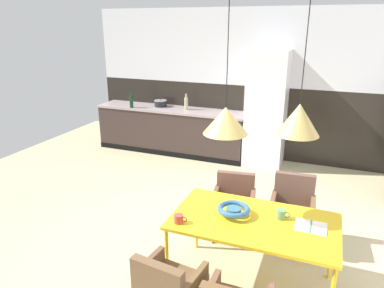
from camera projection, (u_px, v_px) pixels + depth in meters
name	position (u px, v px, depth m)	size (l,w,h in m)	color
ground_plane	(184.00, 248.00, 4.12)	(8.80, 8.80, 0.00)	tan
back_wall_splashback_dark	(251.00, 121.00, 6.83)	(6.34, 0.12, 1.38)	black
back_wall_panel_upper	(255.00, 47.00, 6.39)	(6.34, 0.12, 1.38)	silver
kitchen_counter	(171.00, 130.00, 7.12)	(3.03, 0.63, 0.89)	#362A27
refrigerator_column	(266.00, 110.00, 6.28)	(0.68, 0.60, 2.06)	silver
dining_table	(254.00, 224.00, 3.32)	(1.52, 0.87, 0.74)	gold
armchair_corner_seat	(293.00, 202.00, 4.09)	(0.51, 0.50, 0.83)	brown
armchair_far_side	(234.00, 197.00, 4.26)	(0.55, 0.53, 0.76)	brown
armchair_near_window	(167.00, 282.00, 2.87)	(0.54, 0.52, 0.75)	brown
fruit_bowl	(234.00, 210.00, 3.37)	(0.31, 0.31, 0.09)	#33607F
open_book	(311.00, 227.00, 3.18)	(0.27, 0.23, 0.02)	white
mug_tall_blue	(179.00, 219.00, 3.25)	(0.13, 0.09, 0.08)	#B23D33
mug_dark_espresso	(281.00, 214.00, 3.32)	(0.13, 0.09, 0.09)	#5B8456
cooking_pot	(161.00, 103.00, 7.12)	(0.25, 0.25, 0.15)	black
bottle_spice_small	(186.00, 103.00, 6.85)	(0.07, 0.07, 0.30)	tan
bottle_wine_green	(131.00, 101.00, 7.00)	(0.07, 0.07, 0.33)	#0F3319
pendant_lamp_over_table_near	(226.00, 120.00, 3.11)	(0.40, 0.40, 1.16)	black
pendant_lamp_over_table_far	(299.00, 119.00, 2.92)	(0.36, 0.36, 1.12)	black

